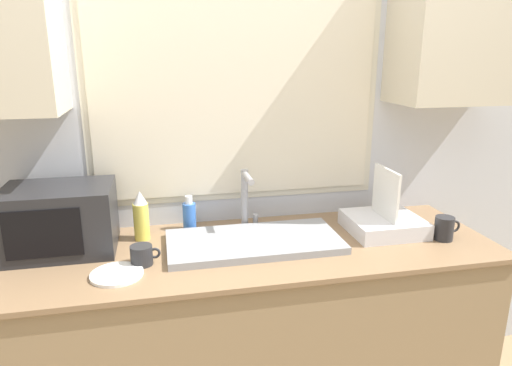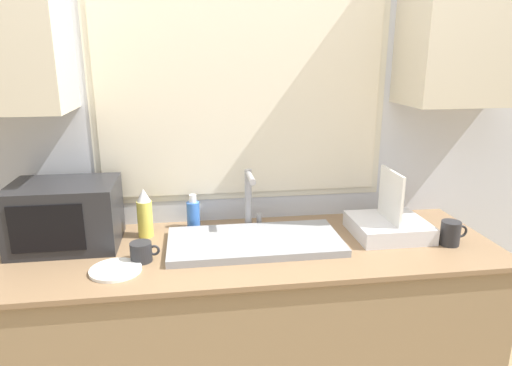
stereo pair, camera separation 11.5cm
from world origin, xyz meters
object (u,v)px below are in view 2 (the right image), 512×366
at_px(microwave, 66,215).
at_px(mug_near_sink, 142,252).
at_px(soap_bottle, 193,214).
at_px(dish_rack, 388,225).
at_px(spray_bottle, 145,214).
at_px(faucet, 250,195).

relative_size(microwave, mug_near_sink, 3.72).
height_order(microwave, soap_bottle, microwave).
height_order(dish_rack, soap_bottle, dish_rack).
relative_size(microwave, dish_rack, 1.34).
relative_size(dish_rack, spray_bottle, 1.46).
height_order(spray_bottle, mug_near_sink, spray_bottle).
bearing_deg(spray_bottle, microwave, -170.90).
bearing_deg(mug_near_sink, soap_bottle, 57.91).
relative_size(spray_bottle, mug_near_sink, 1.91).
relative_size(microwave, spray_bottle, 1.95).
relative_size(microwave, soap_bottle, 2.64).
distance_m(microwave, spray_bottle, 0.32).
distance_m(microwave, mug_near_sink, 0.39).
relative_size(faucet, dish_rack, 0.87).
xyz_separation_m(spray_bottle, mug_near_sink, (0.01, -0.25, -0.07)).
height_order(dish_rack, spray_bottle, dish_rack).
xyz_separation_m(dish_rack, soap_bottle, (-0.84, 0.21, 0.02)).
distance_m(dish_rack, spray_bottle, 1.06).
bearing_deg(soap_bottle, faucet, -10.54).
xyz_separation_m(faucet, soap_bottle, (-0.25, 0.05, -0.09)).
distance_m(microwave, dish_rack, 1.37).
relative_size(faucet, mug_near_sink, 2.42).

